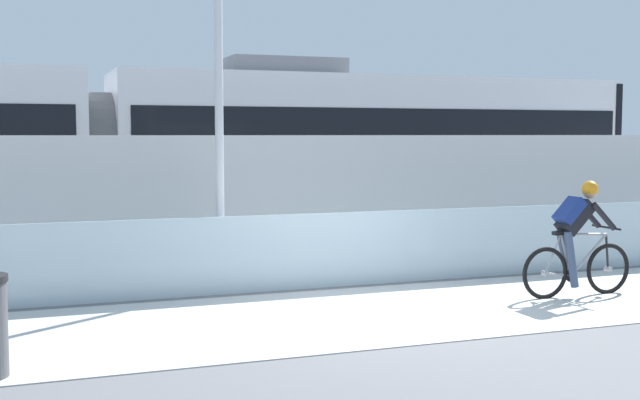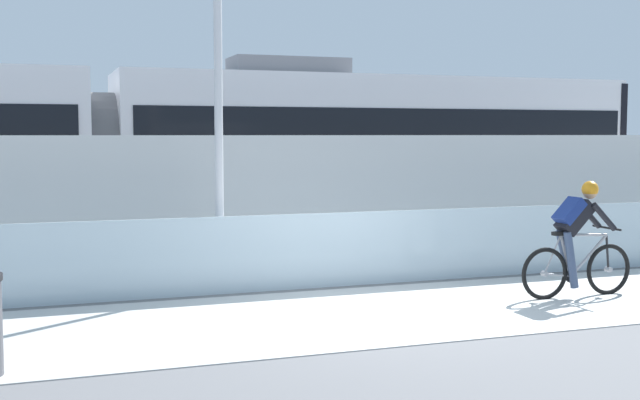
% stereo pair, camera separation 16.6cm
% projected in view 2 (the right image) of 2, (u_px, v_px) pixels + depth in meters
% --- Properties ---
extents(ground_plane, '(200.00, 200.00, 0.00)m').
position_uv_depth(ground_plane, '(377.00, 313.00, 10.20)').
color(ground_plane, slate).
extents(bike_path_deck, '(32.00, 3.20, 0.01)m').
position_uv_depth(bike_path_deck, '(377.00, 313.00, 10.20)').
color(bike_path_deck, beige).
rests_on(bike_path_deck, ground).
extents(glass_parapet, '(32.00, 0.05, 1.10)m').
position_uv_depth(glass_parapet, '(327.00, 250.00, 11.90)').
color(glass_parapet, silver).
rests_on(glass_parapet, ground).
extents(concrete_barrier_wall, '(32.00, 0.36, 2.23)m').
position_uv_depth(concrete_barrier_wall, '(291.00, 202.00, 13.54)').
color(concrete_barrier_wall, silver).
rests_on(concrete_barrier_wall, ground).
extents(tram_rail_near, '(32.00, 0.08, 0.01)m').
position_uv_depth(tram_rail_near, '(253.00, 248.00, 15.97)').
color(tram_rail_near, '#595654').
rests_on(tram_rail_near, ground).
extents(tram_rail_far, '(32.00, 0.08, 0.01)m').
position_uv_depth(tram_rail_far, '(236.00, 239.00, 17.32)').
color(tram_rail_far, '#595654').
rests_on(tram_rail_far, ground).
extents(tram, '(22.56, 2.54, 3.81)m').
position_uv_depth(tram, '(101.00, 153.00, 15.56)').
color(tram, silver).
rests_on(tram, ground).
extents(cyclist_on_bike, '(1.77, 0.58, 1.61)m').
position_uv_depth(cyclist_on_bike, '(577.00, 240.00, 11.13)').
color(cyclist_on_bike, black).
rests_on(cyclist_on_bike, ground).
extents(lamp_post_antenna, '(0.28, 0.28, 5.20)m').
position_uv_depth(lamp_post_antenna, '(218.00, 60.00, 11.45)').
color(lamp_post_antenna, gray).
rests_on(lamp_post_antenna, ground).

